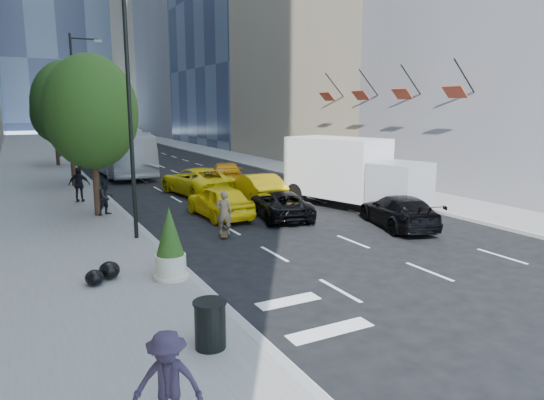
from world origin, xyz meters
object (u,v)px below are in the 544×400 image
skateboarder (224,216)px  city_bus (119,151)px  box_truck (352,173)px  black_sedan_mercedes (398,211)px  trash_can (210,325)px  black_sedan_lincoln (280,204)px  planter_shrub (170,245)px

skateboarder → city_bus: city_bus is taller
skateboarder → box_truck: bearing=-141.6°
black_sedan_mercedes → box_truck: bearing=-83.0°
trash_can → box_truck: bearing=42.6°
black_sedan_mercedes → black_sedan_lincoln: bearing=-31.0°
planter_shrub → skateboarder: bearing=50.5°
trash_can → planter_shrub: (0.48, 4.59, 0.54)m
black_sedan_lincoln → planter_shrub: size_ratio=2.17×
box_truck → planter_shrub: (-11.50, -6.41, -0.65)m
black_sedan_lincoln → trash_can: bearing=67.7°
black_sedan_mercedes → planter_shrub: planter_shrub is taller
black_sedan_lincoln → trash_can: 13.12m
skateboarder → black_sedan_mercedes: bearing=-172.5°
black_sedan_lincoln → trash_can: size_ratio=4.76×
black_sedan_lincoln → box_truck: box_truck is taller
black_sedan_mercedes → city_bus: (-7.40, 24.01, 1.08)m
black_sedan_lincoln → city_bus: (-3.70, 20.01, 1.14)m
skateboarder → black_sedan_lincoln: size_ratio=0.38×
box_truck → planter_shrub: 13.18m
skateboarder → planter_shrub: planter_shrub is taller
black_sedan_lincoln → city_bus: bearing=-66.5°
city_bus → trash_can: (-3.88, -30.72, -1.15)m
black_sedan_mercedes → box_truck: box_truck is taller
skateboarder → city_bus: bearing=-67.4°
skateboarder → city_bus: (0.00, 22.01, 0.91)m
box_truck → planter_shrub: bearing=-167.5°
black_sedan_lincoln → planter_shrub: bearing=53.7°
trash_can → planter_shrub: bearing=84.0°
city_bus → box_truck: 21.32m
box_truck → planter_shrub: box_truck is taller
skateboarder → black_sedan_mercedes: skateboarder is taller
skateboarder → black_sedan_lincoln: skateboarder is taller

